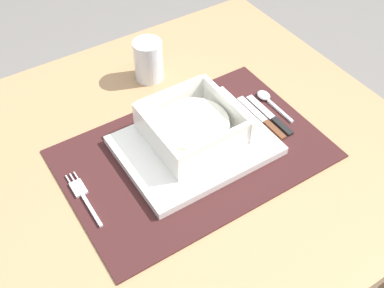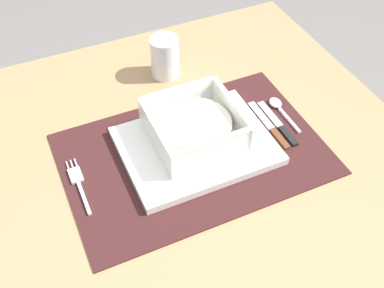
{
  "view_description": "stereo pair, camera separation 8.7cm",
  "coord_description": "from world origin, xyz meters",
  "views": [
    {
      "loc": [
        -0.33,
        -0.53,
        1.36
      ],
      "look_at": [
        -0.0,
        -0.03,
        0.73
      ],
      "focal_mm": 44.48,
      "sensor_mm": 36.0,
      "label": 1
    },
    {
      "loc": [
        -0.25,
        -0.57,
        1.36
      ],
      "look_at": [
        -0.0,
        -0.03,
        0.73
      ],
      "focal_mm": 44.48,
      "sensor_mm": 36.0,
      "label": 2
    }
  ],
  "objects": [
    {
      "name": "porridge_bowl",
      "position": [
        0.01,
        0.0,
        0.75
      ],
      "size": [
        0.16,
        0.16,
        0.06
      ],
      "color": "white",
      "rests_on": "serving_plate"
    },
    {
      "name": "bread_knife",
      "position": [
        0.17,
        -0.03,
        0.71
      ],
      "size": [
        0.01,
        0.14,
        0.01
      ],
      "rotation": [
        0.0,
        0.0,
        -0.07
      ],
      "color": "#59331E",
      "rests_on": "placemat"
    },
    {
      "name": "serving_plate",
      "position": [
        0.01,
        -0.02,
        0.72
      ],
      "size": [
        0.28,
        0.21,
        0.02
      ],
      "primitive_type": "cube",
      "color": "white",
      "rests_on": "placemat"
    },
    {
      "name": "drinking_glass",
      "position": [
        0.04,
        0.22,
        0.74
      ],
      "size": [
        0.06,
        0.06,
        0.09
      ],
      "color": "white",
      "rests_on": "dining_table"
    },
    {
      "name": "fork",
      "position": [
        -0.22,
        -0.0,
        0.71
      ],
      "size": [
        0.02,
        0.13,
        0.0
      ],
      "rotation": [
        0.0,
        0.0,
        -0.07
      ],
      "color": "silver",
      "rests_on": "placemat"
    },
    {
      "name": "dining_table",
      "position": [
        0.0,
        0.0,
        0.6
      ],
      "size": [
        0.84,
        0.78,
        0.7
      ],
      "color": "#A37A51",
      "rests_on": "ground"
    },
    {
      "name": "placemat",
      "position": [
        -0.0,
        -0.03,
        0.71
      ],
      "size": [
        0.48,
        0.32,
        0.0
      ],
      "primitive_type": "cube",
      "color": "#381919",
      "rests_on": "dining_table"
    },
    {
      "name": "butter_knife",
      "position": [
        0.18,
        -0.03,
        0.71
      ],
      "size": [
        0.01,
        0.13,
        0.01
      ],
      "rotation": [
        0.0,
        0.0,
        -0.01
      ],
      "color": "black",
      "rests_on": "placemat"
    },
    {
      "name": "spoon",
      "position": [
        0.21,
        0.02,
        0.71
      ],
      "size": [
        0.02,
        0.11,
        0.01
      ],
      "rotation": [
        0.0,
        0.0,
        0.08
      ],
      "color": "silver",
      "rests_on": "placemat"
    }
  ]
}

